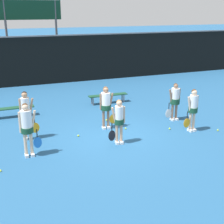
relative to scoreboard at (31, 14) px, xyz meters
The scene contains 17 objects.
ground_plane 11.95m from the scoreboard, 83.65° to the right, with size 140.00×140.00×0.00m, color #235684.
fence_windscreen 3.43m from the scoreboard, 54.74° to the right, with size 60.00×0.08×3.04m.
scoreboard is the anchor object (origin of this frame).
bench_courtside 8.74m from the scoreboard, 105.44° to the right, with size 1.88×0.37×0.43m.
bench_far 8.47m from the scoreboard, 69.93° to the right, with size 2.01×0.40×0.44m.
player_0 12.33m from the scoreboard, 99.12° to the right, with size 0.66×0.39×1.79m.
player_1 12.41m from the scoreboard, 84.23° to the right, with size 0.61×0.34×1.61m.
player_2 13.00m from the scoreboard, 70.01° to the right, with size 0.64×0.36×1.69m.
player_3 10.95m from the scoreboard, 99.61° to the right, with size 0.64×0.35×1.80m.
player_4 10.92m from the scoreboard, 82.89° to the right, with size 0.70×0.41×1.72m.
player_5 11.83m from the scoreboard, 67.54° to the right, with size 0.69×0.40×1.62m.
tennis_ball_0 11.70m from the scoreboard, 79.55° to the right, with size 0.07×0.07×0.07m, color #CCE033.
tennis_ball_1 11.56m from the scoreboard, 89.89° to the right, with size 0.07×0.07×0.07m, color #CCE033.
tennis_ball_2 13.51m from the scoreboard, 102.74° to the right, with size 0.07×0.07×0.07m, color #CCE033.
tennis_ball_3 10.54m from the scoreboard, 80.46° to the right, with size 0.07×0.07×0.07m, color #CCE033.
tennis_ball_4 12.67m from the scoreboard, 72.46° to the right, with size 0.07×0.07×0.07m, color #CCE033.
tennis_ball_5 13.96m from the scoreboard, 66.65° to the right, with size 0.07×0.07×0.07m, color #CCE033.
Camera 1 is at (-3.96, -10.21, 4.57)m, focal length 50.00 mm.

